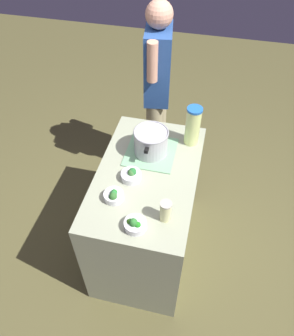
{
  "coord_description": "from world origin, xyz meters",
  "views": [
    {
      "loc": [
        -1.38,
        -0.32,
        2.47
      ],
      "look_at": [
        0.0,
        0.0,
        0.95
      ],
      "focal_mm": 35.17,
      "sensor_mm": 36.0,
      "label": 1
    }
  ],
  "objects_px": {
    "lemonade_pitcher": "(193,126)",
    "broccoli_bowl_back": "(135,224)",
    "cooking_pot": "(151,141)",
    "broccoli_bowl_center": "(131,175)",
    "person_cook": "(157,91)",
    "mason_jar": "(166,211)",
    "broccoli_bowl_front": "(114,196)"
  },
  "relations": [
    {
      "from": "cooking_pot",
      "to": "mason_jar",
      "type": "bearing_deg",
      "value": -158.68
    },
    {
      "from": "lemonade_pitcher",
      "to": "broccoli_bowl_back",
      "type": "relative_size",
      "value": 2.28
    },
    {
      "from": "broccoli_bowl_center",
      "to": "broccoli_bowl_back",
      "type": "relative_size",
      "value": 1.02
    },
    {
      "from": "lemonade_pitcher",
      "to": "person_cook",
      "type": "height_order",
      "value": "person_cook"
    },
    {
      "from": "broccoli_bowl_center",
      "to": "person_cook",
      "type": "xyz_separation_m",
      "value": [
        0.99,
        0.04,
        -0.03
      ]
    },
    {
      "from": "lemonade_pitcher",
      "to": "cooking_pot",
      "type": "bearing_deg",
      "value": 123.55
    },
    {
      "from": "cooking_pot",
      "to": "broccoli_bowl_center",
      "type": "distance_m",
      "value": 0.28
    },
    {
      "from": "lemonade_pitcher",
      "to": "broccoli_bowl_center",
      "type": "bearing_deg",
      "value": 143.11
    },
    {
      "from": "cooking_pot",
      "to": "mason_jar",
      "type": "xyz_separation_m",
      "value": [
        -0.51,
        -0.2,
        -0.03
      ]
    },
    {
      "from": "broccoli_bowl_front",
      "to": "person_cook",
      "type": "bearing_deg",
      "value": -0.83
    },
    {
      "from": "mason_jar",
      "to": "person_cook",
      "type": "bearing_deg",
      "value": 13.98
    },
    {
      "from": "broccoli_bowl_back",
      "to": "person_cook",
      "type": "xyz_separation_m",
      "value": [
        1.34,
        0.16,
        -0.03
      ]
    },
    {
      "from": "cooking_pot",
      "to": "lemonade_pitcher",
      "type": "bearing_deg",
      "value": -56.45
    },
    {
      "from": "broccoli_bowl_front",
      "to": "mason_jar",
      "type": "bearing_deg",
      "value": -101.69
    },
    {
      "from": "mason_jar",
      "to": "broccoli_bowl_front",
      "type": "xyz_separation_m",
      "value": [
        0.07,
        0.33,
        -0.04
      ]
    },
    {
      "from": "cooking_pot",
      "to": "broccoli_bowl_front",
      "type": "relative_size",
      "value": 2.49
    },
    {
      "from": "lemonade_pitcher",
      "to": "broccoli_bowl_back",
      "type": "xyz_separation_m",
      "value": [
        -0.77,
        0.21,
        -0.12
      ]
    },
    {
      "from": "broccoli_bowl_front",
      "to": "broccoli_bowl_center",
      "type": "bearing_deg",
      "value": -18.15
    },
    {
      "from": "broccoli_bowl_front",
      "to": "broccoli_bowl_back",
      "type": "bearing_deg",
      "value": -133.75
    },
    {
      "from": "mason_jar",
      "to": "broccoli_bowl_front",
      "type": "height_order",
      "value": "mason_jar"
    },
    {
      "from": "cooking_pot",
      "to": "broccoli_bowl_center",
      "type": "relative_size",
      "value": 2.32
    },
    {
      "from": "mason_jar",
      "to": "lemonade_pitcher",
      "type": "bearing_deg",
      "value": -4.48
    },
    {
      "from": "mason_jar",
      "to": "broccoli_bowl_center",
      "type": "xyz_separation_m",
      "value": [
        0.25,
        0.27,
        -0.04
      ]
    },
    {
      "from": "cooking_pot",
      "to": "lemonade_pitcher",
      "type": "distance_m",
      "value": 0.3
    },
    {
      "from": "broccoli_bowl_back",
      "to": "person_cook",
      "type": "height_order",
      "value": "person_cook"
    },
    {
      "from": "broccoli_bowl_front",
      "to": "lemonade_pitcher",
      "type": "bearing_deg",
      "value": -31.94
    },
    {
      "from": "cooking_pot",
      "to": "mason_jar",
      "type": "height_order",
      "value": "cooking_pot"
    },
    {
      "from": "lemonade_pitcher",
      "to": "broccoli_bowl_back",
      "type": "distance_m",
      "value": 0.81
    },
    {
      "from": "lemonade_pitcher",
      "to": "broccoli_bowl_back",
      "type": "bearing_deg",
      "value": 165.12
    },
    {
      "from": "mason_jar",
      "to": "broccoli_bowl_front",
      "type": "relative_size",
      "value": 1.17
    },
    {
      "from": "mason_jar",
      "to": "person_cook",
      "type": "xyz_separation_m",
      "value": [
        1.24,
        0.31,
        -0.07
      ]
    },
    {
      "from": "cooking_pot",
      "to": "broccoli_bowl_back",
      "type": "relative_size",
      "value": 2.36
    }
  ]
}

